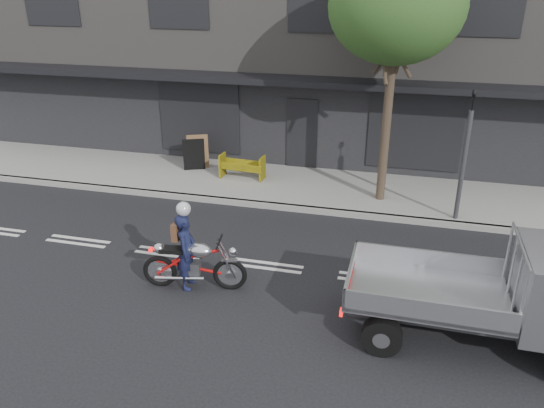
{
  "coord_description": "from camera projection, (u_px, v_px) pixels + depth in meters",
  "views": [
    {
      "loc": [
        2.65,
        -9.98,
        6.05
      ],
      "look_at": [
        -0.02,
        0.5,
        1.3
      ],
      "focal_mm": 35.0,
      "sensor_mm": 36.0,
      "label": 1
    }
  ],
  "objects": [
    {
      "name": "motorcycle",
      "position": [
        194.0,
        263.0,
        10.86
      ],
      "size": [
        2.18,
        0.64,
        1.13
      ],
      "rotation": [
        0.0,
        0.0,
        0.16
      ],
      "color": "black",
      "rests_on": "ground"
    },
    {
      "name": "building_main",
      "position": [
        342.0,
        30.0,
        20.31
      ],
      "size": [
        26.0,
        10.0,
        8.0
      ],
      "primitive_type": "cube",
      "color": "slate",
      "rests_on": "ground"
    },
    {
      "name": "rider",
      "position": [
        187.0,
        252.0,
        10.8
      ],
      "size": [
        0.48,
        0.65,
        1.64
      ],
      "primitive_type": "imported",
      "rotation": [
        0.0,
        0.0,
        1.73
      ],
      "color": "#141838",
      "rests_on": "ground"
    },
    {
      "name": "traffic_light_pole",
      "position": [
        463.0,
        164.0,
        13.25
      ],
      "size": [
        0.12,
        0.12,
        3.5
      ],
      "color": "#2D2D30",
      "rests_on": "ground"
    },
    {
      "name": "sidewalk",
      "position": [
        307.0,
        187.0,
        16.03
      ],
      "size": [
        32.0,
        3.2,
        0.15
      ],
      "primitive_type": "cube",
      "color": "gray",
      "rests_on": "ground"
    },
    {
      "name": "construction_barrier",
      "position": [
        240.0,
        168.0,
        16.21
      ],
      "size": [
        1.43,
        0.68,
        0.78
      ],
      "primitive_type": null,
      "rotation": [
        0.0,
        0.0,
        -0.09
      ],
      "color": "yellow",
      "rests_on": "sidewalk"
    },
    {
      "name": "kerb",
      "position": [
        296.0,
        208.0,
        14.61
      ],
      "size": [
        32.0,
        0.2,
        0.15
      ],
      "primitive_type": "cube",
      "color": "gray",
      "rests_on": "ground"
    },
    {
      "name": "flatbed_ute",
      "position": [
        541.0,
        292.0,
        8.82
      ],
      "size": [
        4.39,
        1.86,
        2.03
      ],
      "rotation": [
        0.0,
        0.0,
        -0.01
      ],
      "color": "black",
      "rests_on": "ground"
    },
    {
      "name": "ground",
      "position": [
        267.0,
        266.0,
        11.89
      ],
      "size": [
        80.0,
        80.0,
        0.0
      ],
      "primitive_type": "plane",
      "color": "black",
      "rests_on": "ground"
    },
    {
      "name": "sandwich_board",
      "position": [
        194.0,
        155.0,
        16.95
      ],
      "size": [
        0.81,
        0.69,
        1.08
      ],
      "primitive_type": null,
      "rotation": [
        0.0,
        0.0,
        0.41
      ],
      "color": "black",
      "rests_on": "sidewalk"
    },
    {
      "name": "street_tree",
      "position": [
        397.0,
        6.0,
        13.0
      ],
      "size": [
        3.4,
        3.4,
        6.74
      ],
      "color": "#382B21",
      "rests_on": "ground"
    }
  ]
}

